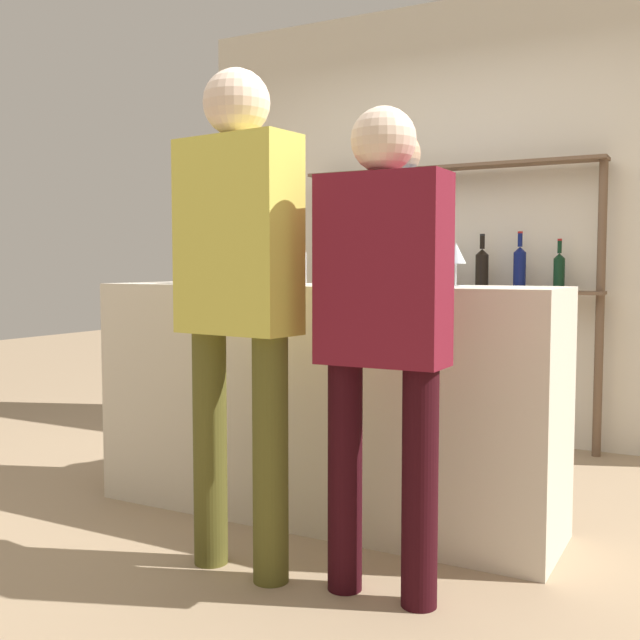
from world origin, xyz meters
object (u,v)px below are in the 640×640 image
counter_bottle_3 (444,250)px  wine_glass (456,254)px  counter_bottle_2 (332,258)px  server_behind_counter (397,274)px  customer_right (382,314)px  customer_center (238,279)px  ice_bucket (227,259)px  counter_bottle_0 (287,256)px  counter_bottle_1 (196,255)px  cork_jar (295,269)px

counter_bottle_3 → wine_glass: counter_bottle_3 is taller
counter_bottle_2 → server_behind_counter: 0.74m
counter_bottle_2 → customer_right: bearing=-50.5°
wine_glass → server_behind_counter: (-0.52, 0.63, -0.09)m
customer_center → ice_bucket: bearing=44.5°
ice_bucket → customer_right: bearing=-31.3°
server_behind_counter → ice_bucket: bearing=-22.4°
counter_bottle_0 → counter_bottle_1: size_ratio=0.96×
counter_bottle_0 → server_behind_counter: (0.29, 0.62, -0.08)m
counter_bottle_3 → ice_bucket: 1.09m
cork_jar → customer_right: size_ratio=0.09×
wine_glass → cork_jar: size_ratio=1.25×
counter_bottle_0 → ice_bucket: (-0.29, -0.06, -0.01)m
counter_bottle_1 → wine_glass: 1.31m
server_behind_counter → counter_bottle_0: bearing=-6.7°
counter_bottle_1 → counter_bottle_3: bearing=-4.8°
counter_bottle_1 → wine_glass: bearing=0.3°
counter_bottle_0 → server_behind_counter: server_behind_counter is taller
counter_bottle_3 → cork_jar: size_ratio=2.65×
counter_bottle_0 → ice_bucket: bearing=-168.8°
counter_bottle_2 → ice_bucket: (-0.58, 0.05, -0.00)m
counter_bottle_2 → cork_jar: counter_bottle_2 is taller
counter_bottle_2 → counter_bottle_3: counter_bottle_3 is taller
cork_jar → customer_center: bearing=-76.9°
counter_bottle_3 → ice_bucket: (-1.09, 0.07, -0.03)m
customer_right → customer_center: size_ratio=0.90×
counter_bottle_1 → wine_glass: (1.31, 0.01, -0.01)m
counter_bottle_2 → customer_center: size_ratio=0.17×
customer_right → server_behind_counter: bearing=20.6°
customer_right → customer_center: 0.55m
counter_bottle_0 → counter_bottle_3: 0.81m
customer_center → counter_bottle_2: bearing=3.7°
counter_bottle_1 → ice_bucket: (0.22, -0.04, -0.02)m
counter_bottle_2 → customer_center: 0.66m
counter_bottle_1 → cork_jar: size_ratio=2.43×
cork_jar → server_behind_counter: (0.19, 0.73, -0.03)m
counter_bottle_0 → counter_bottle_2: counter_bottle_0 is taller
counter_bottle_1 → server_behind_counter: 1.02m
counter_bottle_0 → counter_bottle_2: bearing=-20.5°
customer_right → wine_glass: bearing=-1.3°
counter_bottle_0 → customer_right: size_ratio=0.20×
wine_glass → customer_right: (-0.02, -0.71, -0.20)m
cork_jar → server_behind_counter: server_behind_counter is taller
counter_bottle_3 → wine_glass: size_ratio=2.12×
counter_bottle_1 → ice_bucket: bearing=-11.0°
counter_bottle_3 → server_behind_counter: (-0.51, 0.75, -0.10)m
counter_bottle_3 → customer_center: customer_center is taller
cork_jar → customer_center: (0.15, -0.66, -0.03)m
wine_glass → customer_right: size_ratio=0.11×
counter_bottle_2 → counter_bottle_3: size_ratio=0.84×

